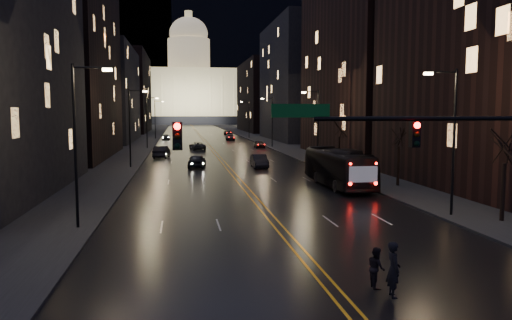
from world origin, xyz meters
name	(u,v)px	position (x,y,z in m)	size (l,w,h in m)	color
ground	(325,281)	(0.00, 0.00, 0.00)	(900.00, 900.00, 0.00)	black
road	(198,133)	(0.00, 130.00, 0.01)	(20.00, 320.00, 0.02)	black
sidewalk_left	(150,133)	(-14.00, 130.00, 0.08)	(8.00, 320.00, 0.16)	black
sidewalk_right	(245,133)	(14.00, 130.00, 0.08)	(8.00, 320.00, 0.16)	black
center_line	(198,133)	(0.00, 130.00, 0.03)	(0.62, 320.00, 0.01)	orange
building_left_mid	(63,56)	(-21.00, 54.00, 14.00)	(12.00, 30.00, 28.00)	black
building_left_far	(105,95)	(-21.00, 92.00, 10.00)	(12.00, 34.00, 20.00)	black
building_left_dist	(128,93)	(-21.00, 140.00, 12.00)	(12.00, 40.00, 24.00)	black
building_right_near	(504,44)	(21.00, 20.00, 12.00)	(12.00, 26.00, 24.00)	black
building_right_tall	(369,21)	(21.00, 50.00, 19.00)	(12.00, 30.00, 38.00)	black
building_right_mid	(298,82)	(21.00, 92.00, 13.00)	(12.00, 34.00, 26.00)	black
building_right_dist	(263,97)	(21.00, 140.00, 11.00)	(12.00, 40.00, 22.00)	black
mountain_ridge	(236,37)	(40.00, 380.00, 65.00)	(520.00, 60.00, 130.00)	black
capitol	(189,91)	(0.00, 250.00, 17.15)	(90.00, 50.00, 58.50)	black
traffic_signal	(472,147)	(5.91, 0.00, 5.10)	(17.29, 0.45, 7.00)	black
streetlamp_right_near	(451,134)	(10.81, 10.00, 5.08)	(2.13, 0.25, 9.00)	black
streetlamp_left_near	(78,137)	(-10.81, 10.00, 5.08)	(2.13, 0.25, 9.00)	black
streetlamp_right_mid	(317,123)	(10.81, 40.00, 5.08)	(2.13, 0.25, 9.00)	black
streetlamp_left_mid	(131,124)	(-10.81, 40.00, 5.08)	(2.13, 0.25, 9.00)	black
streetlamp_right_far	(271,119)	(10.81, 70.00, 5.08)	(2.13, 0.25, 9.00)	black
streetlamp_left_far	(148,119)	(-10.81, 70.00, 5.08)	(2.13, 0.25, 9.00)	black
streetlamp_right_dist	(248,117)	(10.81, 100.00, 5.08)	(2.13, 0.25, 9.00)	black
streetlamp_left_dist	(156,117)	(-10.81, 100.00, 5.08)	(2.13, 0.25, 9.00)	black
tree_right_near	(505,146)	(13.00, 8.00, 4.53)	(2.40, 2.40, 6.65)	black
tree_right_mid	(399,134)	(13.00, 22.00, 4.53)	(2.40, 2.40, 6.65)	black
tree_right_far	(339,128)	(13.00, 38.00, 4.53)	(2.40, 2.40, 6.65)	black
bus	(338,168)	(8.07, 23.23, 1.63)	(2.74, 11.70, 3.26)	black
oncoming_car_a	(197,161)	(-3.51, 39.52, 0.79)	(1.86, 4.63, 1.58)	black
oncoming_car_b	(162,152)	(-7.93, 52.51, 0.84)	(1.77, 5.09, 1.68)	black
oncoming_car_c	(197,146)	(-2.50, 66.20, 0.67)	(2.21, 4.80, 1.33)	black
oncoming_car_d	(166,137)	(-8.50, 96.35, 0.64)	(1.79, 4.40, 1.28)	black
receding_car_a	(259,161)	(3.59, 38.30, 0.76)	(1.62, 4.64, 1.53)	black
receding_car_b	(259,144)	(8.50, 68.84, 0.69)	(1.62, 4.03, 1.37)	black
receding_car_c	(230,137)	(5.74, 92.69, 0.69)	(1.93, 4.74, 1.38)	black
receding_car_d	(228,133)	(7.70, 117.83, 0.63)	(2.10, 4.55, 1.27)	black
pedestrian_a	(393,270)	(1.87, -2.00, 0.99)	(0.72, 0.47, 1.98)	black
pedestrian_b	(376,268)	(1.65, -1.02, 0.76)	(0.74, 0.41, 1.52)	black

